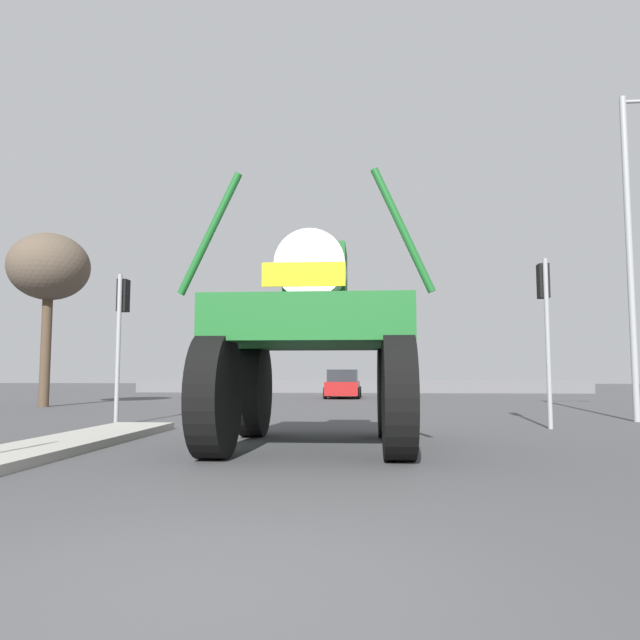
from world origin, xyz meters
The scene contains 9 objects.
ground_plane centered at (0.00, 18.00, 0.00)m, with size 120.00×120.00×0.00m, color #424244.
median_island centered at (-4.33, 6.40, 0.07)m, with size 1.38×7.90×0.15m, color #9E9B93.
oversize_sprayer centered at (0.00, 7.20, 1.90)m, with size 3.96×5.27×4.45m.
sedan_ahead centered at (-0.58, 28.87, 0.71)m, with size 1.89×4.11×1.52m.
traffic_signal_near_left centered at (-5.39, 11.27, 2.80)m, with size 0.24×0.54×3.83m.
traffic_signal_near_right centered at (5.19, 11.26, 2.97)m, with size 0.24×0.54×4.06m.
streetlight_near_right centered at (8.30, 13.50, 5.05)m, with size 2.18×0.24×9.12m.
bare_tree_left centered at (-11.88, 19.16, 5.49)m, with size 3.15×3.15×6.92m.
roadside_barrier centered at (0.00, 37.61, 0.45)m, with size 31.09×0.24×0.90m, color #59595B.
Camera 1 is at (1.05, -3.63, 1.29)m, focal length 33.82 mm.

